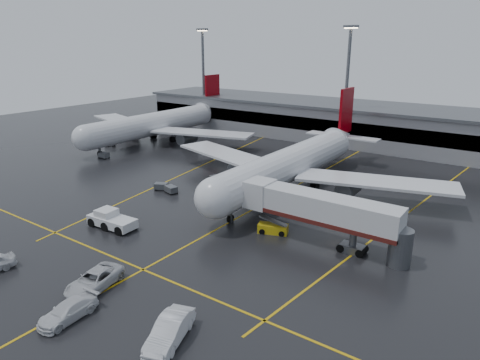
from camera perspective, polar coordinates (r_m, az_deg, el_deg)
The scene contains 21 objects.
ground at distance 61.21m, azimuth 2.61°, elevation -3.43°, with size 220.00×220.00×0.00m, color black.
apron_line_centre at distance 61.21m, azimuth 2.61°, elevation -3.42°, with size 0.25×90.00×0.02m, color gold.
apron_line_stop at distance 45.95m, azimuth -12.71°, elevation -11.49°, with size 60.00×0.25×0.02m, color gold.
apron_line_left at distance 80.21m, azimuth -5.57°, elevation 1.70°, with size 0.25×70.00×0.02m, color gold.
apron_line_right at distance 63.50m, azimuth 21.54°, elevation -3.91°, with size 0.25×70.00×0.02m, color gold.
terminal at distance 102.41m, azimuth 17.43°, elevation 6.98°, with size 122.00×19.00×8.60m.
light_mast_left at distance 117.91m, azimuth -4.88°, elevation 14.03°, with size 3.00×1.20×25.45m.
light_mast_mid at distance 97.23m, azimuth 14.00°, elevation 12.78°, with size 3.00×1.20×25.45m.
main_airliner at distance 67.87m, azimuth 7.10°, elevation 2.34°, with size 48.80×45.60×14.10m.
second_airliner at distance 102.34m, azimuth -10.79°, elevation 7.41°, with size 48.80×45.60×14.10m.
jet_bridge at distance 49.60m, azimuth 10.51°, elevation -4.07°, with size 19.90×3.40×6.05m.
pushback_tractor at distance 56.36m, azimuth -16.68°, elevation -5.12°, with size 6.63×3.12×2.32m.
belt_loader at distance 52.75m, azimuth 4.39°, elevation -6.42°, with size 3.88×2.64×2.27m.
service_van_a at distance 43.69m, azimuth -18.70°, elevation -12.43°, with size 2.82×6.12×1.70m, color silver.
service_van_b at distance 40.20m, azimuth -21.82°, elevation -15.79°, with size 2.14×5.27×1.53m, color silver.
service_van_c at distance 35.58m, azimuth -9.27°, elevation -19.06°, with size 2.01×5.78×1.90m, color white.
baggage_cart_a at distance 66.89m, azimuth -9.12°, elevation -1.20°, with size 2.27×1.77×1.12m.
baggage_cart_b at distance 68.55m, azimuth -10.39°, elevation -0.79°, with size 2.37×2.07×1.12m.
baggage_cart_c at distance 71.04m, azimuth -3.25°, elevation 0.14°, with size 2.35×1.99×1.12m.
baggage_cart_d at distance 100.14m, azimuth -16.84°, elevation 4.64°, with size 2.35×1.98×1.12m.
baggage_cart_e at distance 90.11m, azimuth -17.57°, elevation 3.15°, with size 2.02×1.33×1.12m.
Camera 1 is at (30.60, -48.15, 22.18)m, focal length 32.24 mm.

